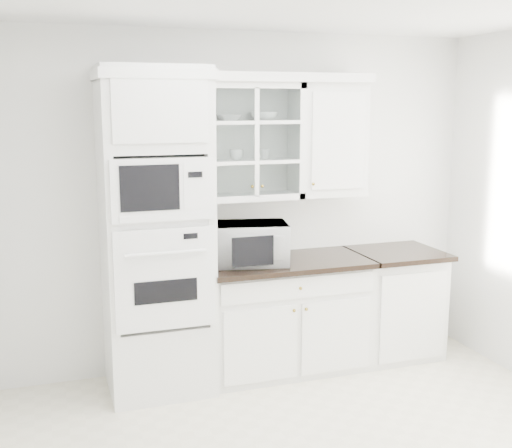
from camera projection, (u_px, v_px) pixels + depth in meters
name	position (u px, v px, depth m)	size (l,w,h in m)	color
room_shell	(304.00, 164.00, 3.90)	(4.00, 3.50, 2.70)	white
oven_column	(156.00, 234.00, 4.70)	(0.76, 0.68, 2.40)	white
base_cabinet_run	(285.00, 314.00, 5.18)	(1.32, 0.67, 0.92)	white
extra_base_cabinet	(394.00, 302.00, 5.50)	(0.72, 0.67, 0.92)	white
upper_cabinet_glass	(250.00, 141.00, 4.97)	(0.80, 0.33, 0.90)	white
upper_cabinet_solid	(329.00, 140.00, 5.19)	(0.55, 0.33, 0.90)	white
crown_molding	(238.00, 77.00, 4.83)	(2.14, 0.38, 0.07)	white
countertop_microwave	(251.00, 243.00, 4.95)	(0.55, 0.46, 0.32)	white
bowl_a	(229.00, 117.00, 4.91)	(0.20, 0.20, 0.05)	white
bowl_b	(264.00, 116.00, 4.97)	(0.21, 0.21, 0.07)	white
cup_a	(236.00, 155.00, 4.95)	(0.10, 0.10, 0.08)	white
cup_b	(264.00, 154.00, 5.04)	(0.09, 0.09, 0.08)	white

